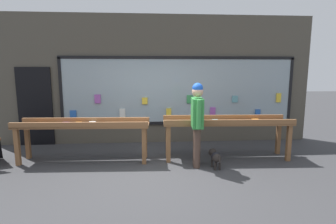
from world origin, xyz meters
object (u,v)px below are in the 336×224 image
object	(u,v)px
person_browsing	(197,118)
small_dog	(215,156)
display_table_left	(83,128)
display_table_right	(227,125)

from	to	relation	value
person_browsing	small_dog	bearing A→B (deg)	-103.72
person_browsing	display_table_left	bearing A→B (deg)	82.51
person_browsing	small_dog	distance (m)	0.89
display_table_left	display_table_right	xyz separation A→B (m)	(3.21, 0.00, 0.01)
display_table_left	person_browsing	world-z (taller)	person_browsing
display_table_left	person_browsing	xyz separation A→B (m)	(2.43, -0.50, 0.28)
display_table_left	person_browsing	size ratio (longest dim) A/B	1.65
small_dog	display_table_left	bearing A→B (deg)	71.27
display_table_left	person_browsing	bearing A→B (deg)	-11.63
display_table_left	small_dog	bearing A→B (deg)	-12.48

